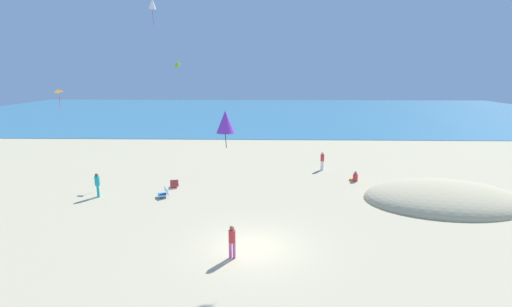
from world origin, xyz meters
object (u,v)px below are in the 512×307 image
object	(u,v)px
person_2	(97,183)
kite_purple	(225,122)
beach_chair_far_right	(164,193)
beach_chair_far_left	(174,184)
person_1	(232,239)
person_0	(322,160)
kite_white	(152,4)
person_3	(355,177)
kite_orange	(58,91)
kite_lime	(177,65)

from	to	relation	value
person_2	kite_purple	distance (m)	12.66
beach_chair_far_right	beach_chair_far_left	bearing A→B (deg)	-112.89
person_1	person_0	bearing A→B (deg)	162.40
person_0	kite_white	bearing A→B (deg)	-19.15
person_0	person_3	xyz separation A→B (m)	(1.95, -3.06, -0.59)
person_1	kite_orange	bearing A→B (deg)	-124.07
kite_white	kite_orange	bearing A→B (deg)	-156.12
kite_orange	kite_white	size ratio (longest dim) A/B	0.76
person_3	kite_lime	xyz separation A→B (m)	(-13.54, 3.22, 8.07)
person_0	person_2	distance (m)	16.91
person_1	beach_chair_far_right	bearing A→B (deg)	-142.05
kite_purple	kite_white	world-z (taller)	kite_white
person_1	person_3	size ratio (longest dim) A/B	2.01
beach_chair_far_right	person_3	distance (m)	13.65
kite_white	person_0	bearing A→B (deg)	9.16
person_0	kite_orange	distance (m)	19.99
kite_orange	kite_lime	xyz separation A→B (m)	(6.98, 4.82, 1.72)
person_0	kite_white	distance (m)	17.32
kite_orange	kite_lime	bearing A→B (deg)	34.62
beach_chair_far_right	beach_chair_far_left	distance (m)	1.95
kite_purple	kite_white	xyz separation A→B (m)	(-6.36, 12.26, 6.64)
person_3	kite_white	xyz separation A→B (m)	(-14.59, 1.03, 12.26)
person_0	kite_white	size ratio (longest dim) A/B	0.81
kite_lime	person_1	bearing A→B (deg)	-69.52
beach_chair_far_right	person_1	xyz separation A→B (m)	(5.10, -7.77, 0.57)
person_0	kite_orange	xyz separation A→B (m)	(-18.57, -4.67, 5.75)
person_0	kite_lime	bearing A→B (deg)	-29.08
beach_chair_far_right	kite_lime	xyz separation A→B (m)	(-0.46, 7.11, 8.05)
beach_chair_far_right	kite_orange	xyz separation A→B (m)	(-7.44, 2.29, 6.32)
kite_lime	beach_chair_far_left	bearing A→B (deg)	-82.83
person_1	person_2	xyz separation A→B (m)	(-9.35, 7.69, 0.04)
beach_chair_far_right	beach_chair_far_left	size ratio (longest dim) A/B	1.08
person_1	kite_purple	world-z (taller)	kite_purple
kite_lime	kite_purple	distance (m)	15.59
person_2	kite_white	distance (m)	12.95
beach_chair_far_left	kite_orange	distance (m)	9.94
person_0	kite_orange	size ratio (longest dim) A/B	1.07
beach_chair_far_right	kite_orange	size ratio (longest dim) A/B	0.58
person_1	kite_lime	xyz separation A→B (m)	(-5.56, 14.88, 7.48)
person_1	person_3	world-z (taller)	person_1
person_0	person_3	bearing A→B (deg)	94.23
beach_chair_far_left	person_0	bearing A→B (deg)	-77.36
beach_chair_far_right	person_1	bearing A→B (deg)	106.14
person_2	kite_lime	world-z (taller)	kite_lime
person_3	person_2	bearing A→B (deg)	38.99
kite_orange	kite_lime	world-z (taller)	kite_lime
beach_chair_far_right	person_1	size ratio (longest dim) A/B	0.54
person_0	person_1	distance (m)	15.91
person_1	kite_lime	distance (m)	17.56
beach_chair_far_left	beach_chair_far_right	bearing A→B (deg)	162.26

